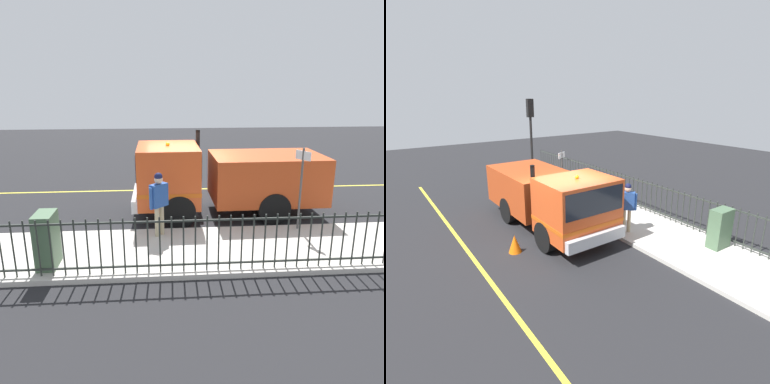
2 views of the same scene
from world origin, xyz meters
TOP-DOWN VIEW (x-y plane):
  - ground_plane at (0.00, 0.00)m, footprint 46.29×46.29m
  - sidewalk_slab at (3.00, 0.00)m, footprint 2.71×21.04m
  - lane_marking at (-2.75, 0.00)m, footprint 0.12×18.93m
  - work_truck at (0.23, 0.93)m, footprint 2.31×5.91m
  - worker_standing at (2.11, -0.90)m, footprint 0.49×0.50m
  - iron_fence at (4.15, 0.00)m, footprint 0.04×17.92m
  - traffic_light_near at (1.99, 5.83)m, footprint 0.30×0.22m
  - utility_cabinet at (3.67, -3.36)m, footprint 0.70×0.41m
  - traffic_cone at (-1.55, 0.12)m, footprint 0.40×0.40m
  - street_sign at (1.94, 2.95)m, footprint 0.45×0.27m

SIDE VIEW (x-z plane):
  - ground_plane at x=0.00m, z-range 0.00..0.00m
  - lane_marking at x=-2.75m, z-range 0.00..0.01m
  - sidewalk_slab at x=3.00m, z-range 0.00..0.12m
  - traffic_cone at x=-1.55m, z-range 0.00..0.57m
  - utility_cabinet at x=3.67m, z-range 0.12..1.36m
  - iron_fence at x=4.15m, z-range 0.13..1.39m
  - worker_standing at x=2.11m, z-range 0.32..2.04m
  - work_truck at x=0.23m, z-range -0.02..2.56m
  - street_sign at x=1.94m, z-range 0.41..2.69m
  - traffic_light_near at x=1.99m, z-range 1.01..5.32m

